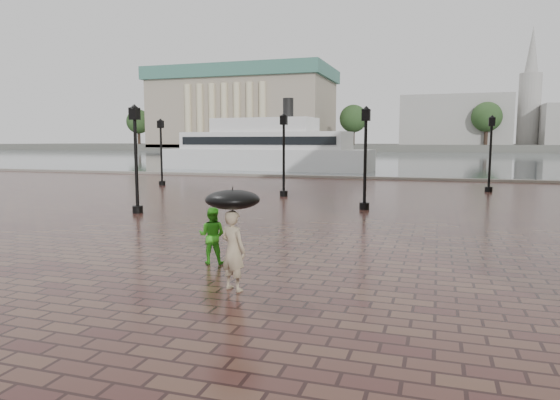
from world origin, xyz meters
name	(u,v)px	position (x,y,z in m)	size (l,w,h in m)	color
ground	(111,295)	(0.00, 0.00, 0.00)	(300.00, 300.00, 0.00)	#351A18
harbour_water	(406,157)	(0.00, 92.00, 0.00)	(240.00, 240.00, 0.00)	#4B555B
quay_edge	(359,179)	(0.00, 32.00, 0.00)	(80.00, 0.60, 0.30)	slate
far_shore	(419,147)	(0.00, 160.00, 1.00)	(300.00, 60.00, 2.00)	#4C4C47
museum	(243,107)	(-55.00, 144.61, 13.91)	(57.00, 32.50, 26.00)	gray
far_trees	(417,118)	(0.00, 138.00, 9.42)	(188.00, 8.00, 13.50)	#2D2119
street_lamps	(289,154)	(-1.60, 17.60, 2.33)	(21.44, 14.44, 4.40)	black
adult_pedestrian	(233,250)	(2.18, 1.05, 0.82)	(0.60, 0.39, 1.65)	tan
child_pedestrian	(212,235)	(0.81, 2.96, 0.70)	(0.68, 0.53, 1.41)	green
ferry_near	(264,149)	(-11.47, 41.69, 2.22)	(22.89, 7.38, 7.38)	silver
umbrella	(233,200)	(2.18, 1.05, 1.86)	(1.10, 1.10, 1.13)	black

